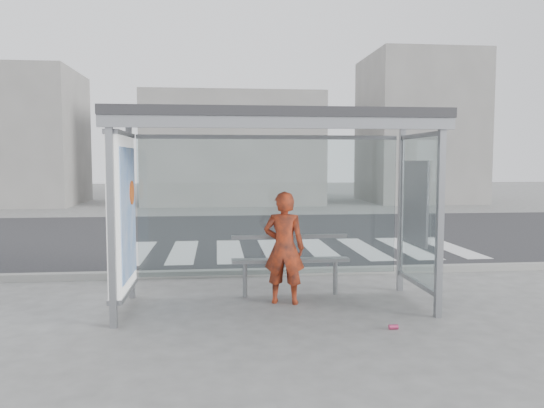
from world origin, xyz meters
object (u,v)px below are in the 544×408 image
at_px(bench, 290,260).
at_px(soda_can, 393,327).
at_px(person, 284,248).
at_px(bus_shelter, 247,160).

relative_size(bench, soda_can, 15.83).
bearing_deg(soda_can, person, 131.50).
relative_size(person, bench, 0.91).
xyz_separation_m(person, bench, (0.15, 0.42, -0.25)).
xyz_separation_m(bench, soda_can, (0.99, -1.70, -0.50)).
distance_m(bus_shelter, soda_can, 2.82).
distance_m(bench, soda_can, 2.02).
bearing_deg(soda_can, bench, 120.15).
xyz_separation_m(bus_shelter, soda_can, (1.65, -1.17, -1.95)).
bearing_deg(bus_shelter, soda_can, -35.36).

